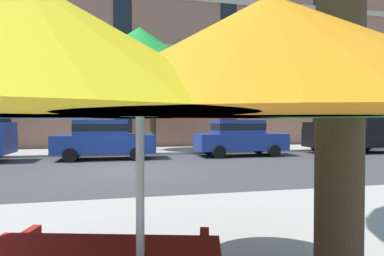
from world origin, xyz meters
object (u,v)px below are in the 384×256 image
pickup_black (358,134)px  street_tree_middle (157,87)px  patio_umbrella (140,77)px  sedan_blue_midblock (239,137)px  sedan_blue (104,138)px

pickup_black → street_tree_middle: (-10.50, 2.82, 2.58)m
pickup_black → patio_umbrella: (-12.38, -12.70, 0.99)m
sedan_blue_midblock → street_tree_middle: 5.38m
sedan_blue_midblock → patio_umbrella: bearing=-113.9°
sedan_blue → sedan_blue_midblock: 6.45m
sedan_blue → patio_umbrella: size_ratio=1.11×
street_tree_middle → sedan_blue: bearing=-133.9°
sedan_blue → street_tree_middle: bearing=46.1°
street_tree_middle → patio_umbrella: bearing=-96.9°
street_tree_middle → patio_umbrella: street_tree_middle is taller
sedan_blue_midblock → street_tree_middle: size_ratio=0.82×
sedan_blue → pickup_black: bearing=0.0°
sedan_blue_midblock → patio_umbrella: patio_umbrella is taller
patio_umbrella → sedan_blue_midblock: bearing=66.1°
sedan_blue_midblock → street_tree_middle: bearing=143.0°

